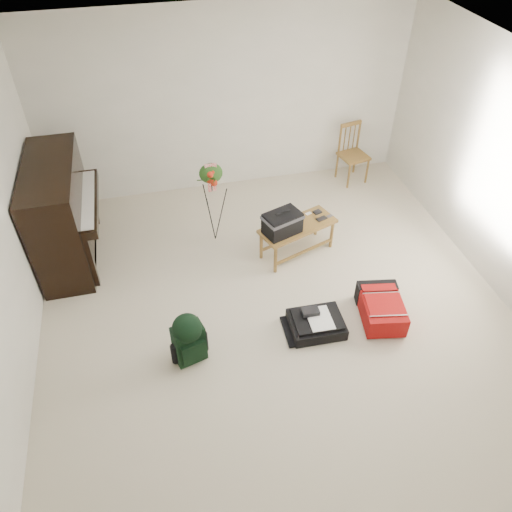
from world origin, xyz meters
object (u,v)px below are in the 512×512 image
object	(u,v)px
dining_chair	(353,154)
bench	(285,221)
black_duffel	(316,323)
green_backpack	(188,337)
piano	(62,216)
red_suitcase	(379,305)
flower_stand	(213,203)

from	to	relation	value
dining_chair	bench	bearing A→B (deg)	-147.07
bench	black_duffel	xyz separation A→B (m)	(0.00, -1.23, -0.43)
bench	green_backpack	xyz separation A→B (m)	(-1.33, -1.31, -0.19)
piano	black_duffel	xyz separation A→B (m)	(2.52, -1.83, -0.51)
red_suitcase	flower_stand	size ratio (longest dim) A/B	0.61
black_duffel	flower_stand	xyz separation A→B (m)	(-0.77, 1.73, 0.47)
bench	dining_chair	distance (m)	2.03
bench	red_suitcase	xyz separation A→B (m)	(0.72, -1.20, -0.37)
piano	flower_stand	size ratio (longest dim) A/B	1.32
piano	green_backpack	world-z (taller)	piano
bench	black_duffel	bearing A→B (deg)	-109.48
black_duffel	green_backpack	size ratio (longest dim) A/B	0.96
flower_stand	bench	bearing A→B (deg)	-31.66
dining_chair	red_suitcase	bearing A→B (deg)	-117.15
dining_chair	red_suitcase	distance (m)	2.74
dining_chair	black_duffel	bearing A→B (deg)	-130.25
dining_chair	green_backpack	bearing A→B (deg)	-147.30
green_backpack	flower_stand	distance (m)	1.90
dining_chair	green_backpack	distance (m)	3.89
green_backpack	piano	bearing A→B (deg)	106.54
green_backpack	flower_stand	size ratio (longest dim) A/B	0.52
bench	green_backpack	size ratio (longest dim) A/B	1.71
black_duffel	dining_chair	bearing A→B (deg)	63.71
piano	bench	size ratio (longest dim) A/B	1.48
red_suitcase	green_backpack	world-z (taller)	green_backpack
red_suitcase	green_backpack	xyz separation A→B (m)	(-2.06, -0.11, 0.19)
piano	dining_chair	bearing A→B (deg)	11.87
piano	flower_stand	bearing A→B (deg)	-3.32
piano	dining_chair	distance (m)	4.04
dining_chair	red_suitcase	world-z (taller)	dining_chair
piano	black_duffel	distance (m)	3.16
bench	green_backpack	world-z (taller)	bench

